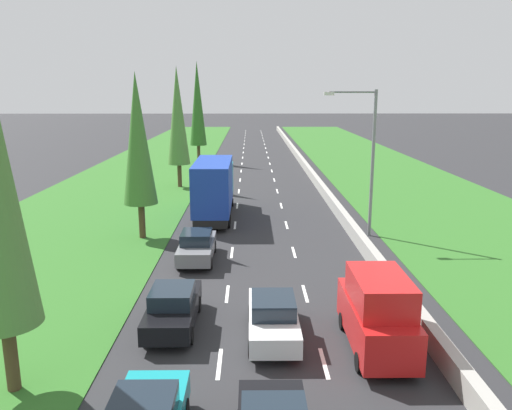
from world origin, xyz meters
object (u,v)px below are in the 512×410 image
(black_sedan_left_lane, at_px, (173,307))
(grey_sedan_left_lane, at_px, (197,246))
(red_van_right_lane, at_px, (377,312))
(white_sedan_centre_lane, at_px, (273,317))
(poplar_tree_third, at_px, (178,116))
(street_light_mast, at_px, (367,153))
(poplar_tree_fourth, at_px, (198,104))
(poplar_tree_second, at_px, (138,140))
(blue_box_truck_left_lane, at_px, (214,187))

(black_sedan_left_lane, height_order, grey_sedan_left_lane, same)
(grey_sedan_left_lane, bearing_deg, red_van_right_lane, -53.25)
(white_sedan_centre_lane, bearing_deg, poplar_tree_third, 103.88)
(grey_sedan_left_lane, xyz_separation_m, red_van_right_lane, (7.26, -9.72, 0.59))
(grey_sedan_left_lane, distance_m, street_light_mast, 11.93)
(street_light_mast, bearing_deg, grey_sedan_left_lane, -154.54)
(poplar_tree_fourth, bearing_deg, poplar_tree_second, -90.16)
(poplar_tree_third, bearing_deg, black_sedan_left_lane, -82.81)
(white_sedan_centre_lane, distance_m, poplar_tree_second, 16.04)
(red_van_right_lane, xyz_separation_m, poplar_tree_second, (-11.07, 14.08, 4.68))
(white_sedan_centre_lane, relative_size, poplar_tree_second, 0.45)
(red_van_right_lane, bearing_deg, blue_box_truck_left_lane, 109.76)
(poplar_tree_second, relative_size, street_light_mast, 1.12)
(red_van_right_lane, bearing_deg, white_sedan_centre_lane, 165.66)
(street_light_mast, bearing_deg, white_sedan_centre_lane, -114.97)
(red_van_right_lane, relative_size, poplar_tree_second, 0.49)
(poplar_tree_third, distance_m, poplar_tree_fourth, 17.30)
(blue_box_truck_left_lane, distance_m, white_sedan_centre_lane, 18.85)
(blue_box_truck_left_lane, xyz_separation_m, red_van_right_lane, (6.97, -19.41, -0.78))
(white_sedan_centre_lane, distance_m, poplar_tree_third, 31.83)
(white_sedan_centre_lane, height_order, poplar_tree_fourth, poplar_tree_fourth)
(red_van_right_lane, height_order, poplar_tree_third, poplar_tree_third)
(poplar_tree_second, bearing_deg, poplar_tree_third, 90.03)
(red_van_right_lane, height_order, poplar_tree_fourth, poplar_tree_fourth)
(poplar_tree_second, distance_m, street_light_mast, 13.85)
(red_van_right_lane, bearing_deg, grey_sedan_left_lane, 126.75)
(white_sedan_centre_lane, bearing_deg, poplar_tree_second, 119.66)
(red_van_right_lane, bearing_deg, poplar_tree_fourth, 102.74)
(street_light_mast, bearing_deg, poplar_tree_third, 129.44)
(white_sedan_centre_lane, xyz_separation_m, street_light_mast, (6.32, 13.57, 4.42))
(poplar_tree_second, height_order, street_light_mast, poplar_tree_second)
(street_light_mast, bearing_deg, poplar_tree_second, -178.34)
(grey_sedan_left_lane, bearing_deg, poplar_tree_fourth, 95.47)
(red_van_right_lane, relative_size, white_sedan_centre_lane, 1.09)
(black_sedan_left_lane, bearing_deg, red_van_right_lane, -14.01)
(black_sedan_left_lane, distance_m, red_van_right_lane, 7.62)
(blue_box_truck_left_lane, height_order, poplar_tree_fourth, poplar_tree_fourth)
(blue_box_truck_left_lane, xyz_separation_m, street_light_mast, (9.71, -4.93, 3.05))
(grey_sedan_left_lane, bearing_deg, black_sedan_left_lane, -90.79)
(black_sedan_left_lane, height_order, poplar_tree_third, poplar_tree_third)
(poplar_tree_third, height_order, street_light_mast, poplar_tree_third)
(grey_sedan_left_lane, height_order, poplar_tree_fourth, poplar_tree_fourth)
(grey_sedan_left_lane, height_order, white_sedan_centre_lane, same)
(grey_sedan_left_lane, bearing_deg, poplar_tree_second, 131.19)
(black_sedan_left_lane, bearing_deg, poplar_tree_third, 97.19)
(black_sedan_left_lane, relative_size, white_sedan_centre_lane, 1.00)
(black_sedan_left_lane, height_order, street_light_mast, street_light_mast)
(red_van_right_lane, distance_m, poplar_tree_fourth, 50.15)
(grey_sedan_left_lane, xyz_separation_m, blue_box_truck_left_lane, (0.28, 9.69, 1.37))
(poplar_tree_third, relative_size, street_light_mast, 1.24)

